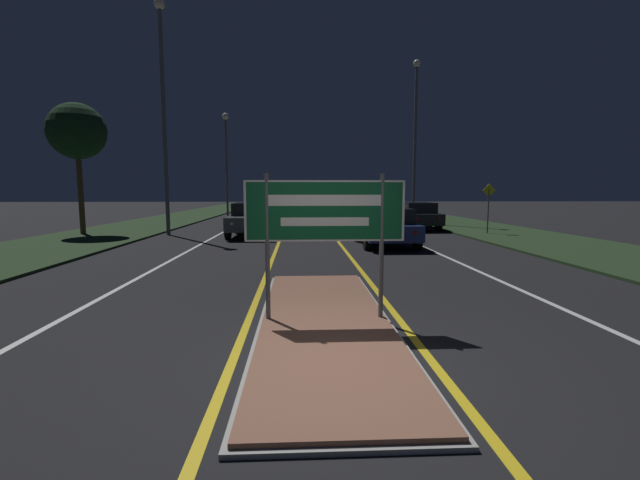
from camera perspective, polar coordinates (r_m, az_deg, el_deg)
ground_plane at (r=5.14m, az=1.83°, el=-16.90°), size 160.00×160.00×0.00m
median_island at (r=6.73m, az=0.64°, el=-10.77°), size 2.02×6.70×0.10m
verge_left at (r=26.40m, az=-22.99°, el=1.65°), size 5.00×100.00×0.08m
verge_right at (r=26.68m, az=18.97°, el=1.86°), size 5.00×100.00×0.08m
centre_line_yellow_left at (r=29.78m, az=-4.37°, el=2.57°), size 0.12×70.00×0.01m
centre_line_yellow_right at (r=29.81m, az=0.26°, el=2.60°), size 0.12×70.00×0.01m
lane_line_white_left at (r=30.01m, az=-10.10°, el=2.52°), size 0.12×70.00×0.01m
lane_line_white_right at (r=30.12m, az=5.97°, el=2.60°), size 0.12×70.00×0.01m
edge_line_white_left at (r=30.54m, az=-15.70°, el=2.45°), size 0.10×70.00×0.01m
edge_line_white_right at (r=30.72m, az=11.52°, el=2.58°), size 0.10×70.00×0.01m
highway_sign at (r=6.44m, az=0.66°, el=3.14°), size 2.41×0.07×2.21m
streetlight_left_near at (r=21.65m, az=-20.20°, el=17.66°), size 0.48×0.48×10.53m
streetlight_left_far at (r=37.18m, az=-12.40°, el=11.90°), size 0.55×0.55×8.47m
streetlight_right_near at (r=27.44m, az=12.59°, el=14.30°), size 0.44×0.44×9.86m
car_receding_0 at (r=16.24m, az=8.76°, el=1.86°), size 1.99×4.15×1.42m
car_receding_1 at (r=23.82m, az=12.62°, el=3.29°), size 1.87×4.83×1.45m
car_approaching_0 at (r=19.94m, az=-9.09°, el=2.86°), size 1.94×4.56×1.51m
car_approaching_1 at (r=33.12m, az=-6.41°, el=4.20°), size 1.93×4.69×1.38m
warning_sign at (r=21.57m, az=21.55°, el=4.55°), size 0.60×0.06×2.31m
roadside_palm_left at (r=22.80m, az=-29.67°, el=12.40°), size 2.52×2.52×5.93m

